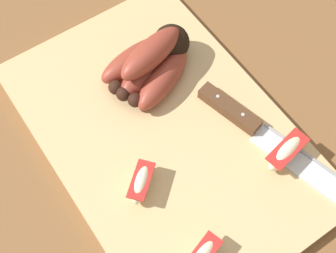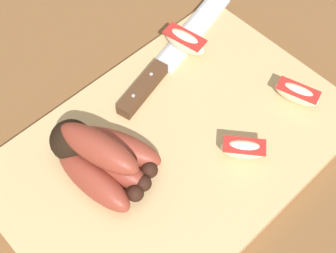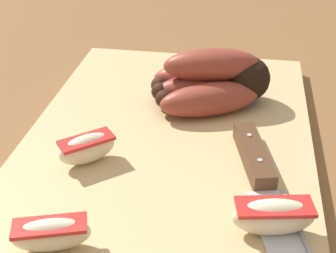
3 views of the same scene
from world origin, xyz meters
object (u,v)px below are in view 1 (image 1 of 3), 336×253
Objects in this scene: chefs_knife at (257,129)px; apple_wedge_middle at (142,183)px; apple_wedge_far at (286,152)px; banana_bunch at (153,62)px.

apple_wedge_middle is (0.02, 0.18, 0.01)m from chefs_knife.
chefs_knife is 0.05m from apple_wedge_far.
banana_bunch is 2.44× the size of apple_wedge_middle.
banana_bunch is 2.01× the size of apple_wedge_far.
apple_wedge_middle is at bearing 141.88° from banana_bunch.
apple_wedge_middle is (-0.14, 0.11, -0.01)m from banana_bunch.
banana_bunch reaches higher than apple_wedge_middle.
apple_wedge_middle is 0.83× the size of apple_wedge_far.
apple_wedge_far is at bearing -162.27° from banana_bunch.
apple_wedge_far reaches higher than chefs_knife.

